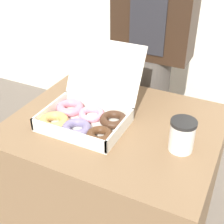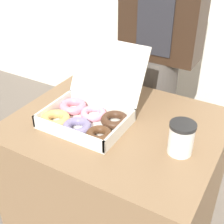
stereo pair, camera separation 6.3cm
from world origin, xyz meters
The scene contains 4 objects.
table centered at (0.00, 0.00, 0.38)m, with size 0.81×0.67×0.76m.
donut_box centered at (-0.10, -0.05, 0.80)m, with size 0.35×0.37×0.27m.
coffee_cup centered at (0.28, -0.05, 0.82)m, with size 0.09×0.09×0.12m.
person_customer centered at (-0.04, 0.50, 0.92)m, with size 0.38×0.23×1.64m.
Camera 2 is at (0.50, -0.90, 1.45)m, focal length 50.00 mm.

